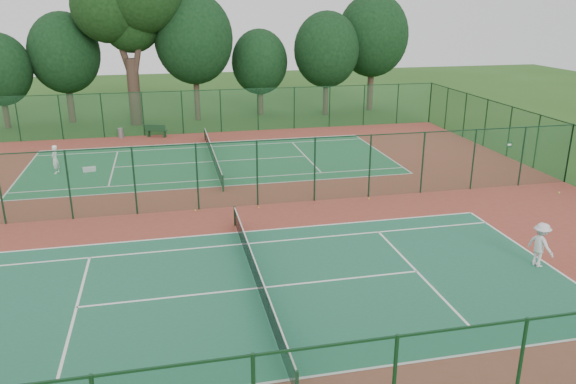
% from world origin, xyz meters
% --- Properties ---
extents(ground, '(120.00, 120.00, 0.00)m').
position_xyz_m(ground, '(0.00, 0.00, 0.00)').
color(ground, '#275019').
rests_on(ground, ground).
extents(red_pad, '(40.00, 36.00, 0.01)m').
position_xyz_m(red_pad, '(0.00, 0.00, 0.01)').
color(red_pad, brown).
rests_on(red_pad, ground).
extents(court_near, '(23.77, 10.97, 0.01)m').
position_xyz_m(court_near, '(0.00, -9.00, 0.01)').
color(court_near, '#1F6345').
rests_on(court_near, red_pad).
extents(court_far, '(23.77, 10.97, 0.01)m').
position_xyz_m(court_far, '(0.00, 9.00, 0.01)').
color(court_far, '#226C3D').
rests_on(court_far, red_pad).
extents(fence_north, '(40.00, 0.09, 3.50)m').
position_xyz_m(fence_north, '(0.00, 18.00, 1.76)').
color(fence_north, '#1A502D').
rests_on(fence_north, ground).
extents(fence_east, '(0.09, 36.00, 3.50)m').
position_xyz_m(fence_east, '(20.00, 0.00, 1.76)').
color(fence_east, '#1B512E').
rests_on(fence_east, ground).
extents(fence_divider, '(40.00, 0.09, 3.50)m').
position_xyz_m(fence_divider, '(0.00, 0.00, 1.76)').
color(fence_divider, '#174727').
rests_on(fence_divider, ground).
extents(tennis_net_near, '(0.10, 12.90, 0.97)m').
position_xyz_m(tennis_net_near, '(0.00, -9.00, 0.54)').
color(tennis_net_near, '#14371E').
rests_on(tennis_net_near, ground).
extents(tennis_net_far, '(0.10, 12.90, 0.97)m').
position_xyz_m(tennis_net_far, '(0.00, 9.00, 0.54)').
color(tennis_net_far, '#14381F').
rests_on(tennis_net_far, ground).
extents(player_near, '(0.96, 1.33, 1.85)m').
position_xyz_m(player_near, '(11.38, -9.59, 0.94)').
color(player_near, silver).
rests_on(player_near, court_near).
extents(player_far, '(0.55, 0.72, 1.78)m').
position_xyz_m(player_far, '(-9.76, 8.39, 0.91)').
color(player_far, white).
rests_on(player_far, court_far).
extents(trash_bin, '(0.44, 0.44, 0.77)m').
position_xyz_m(trash_bin, '(-6.41, 17.60, 0.39)').
color(trash_bin, gray).
rests_on(trash_bin, red_pad).
extents(bench, '(1.71, 1.07, 1.02)m').
position_xyz_m(bench, '(-3.69, 17.22, 0.54)').
color(bench, black).
rests_on(bench, red_pad).
extents(kit_bag, '(0.83, 0.45, 0.29)m').
position_xyz_m(kit_bag, '(-7.81, 8.35, 0.16)').
color(kit_bag, silver).
rests_on(kit_bag, red_pad).
extents(stray_ball_a, '(0.07, 0.07, 0.07)m').
position_xyz_m(stray_ball_a, '(1.50, -0.50, 0.05)').
color(stray_ball_a, gold).
rests_on(stray_ball_a, red_pad).
extents(stray_ball_b, '(0.07, 0.07, 0.07)m').
position_xyz_m(stray_ball_b, '(7.57, -0.42, 0.05)').
color(stray_ball_b, yellow).
rests_on(stray_ball_b, red_pad).
extents(stray_ball_c, '(0.08, 0.08, 0.08)m').
position_xyz_m(stray_ball_c, '(-1.73, -0.25, 0.05)').
color(stray_ball_c, '#E5EE37').
rests_on(stray_ball_c, red_pad).
extents(big_tree, '(9.12, 6.68, 14.01)m').
position_xyz_m(big_tree, '(-5.26, 22.84, 9.92)').
color(big_tree, '#38271E').
rests_on(big_tree, ground).
extents(evergreen_row, '(39.00, 5.00, 12.00)m').
position_xyz_m(evergreen_row, '(0.50, 24.25, 0.00)').
color(evergreen_row, black).
rests_on(evergreen_row, ground).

